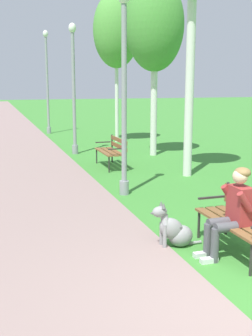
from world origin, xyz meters
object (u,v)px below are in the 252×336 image
object	(u,v)px
park_bench_mid	(113,149)
dog_grey	(174,230)
birch_tree_fourth	(155,26)
birch_tree_fifth	(116,31)
lamp_post_far	(47,81)
lamp_post_near	(124,92)
park_bench_near	(242,218)
lamp_post_mid	(74,88)
person_seated_on_near_bench	(233,209)

from	to	relation	value
park_bench_mid	dog_grey	size ratio (longest dim) A/B	1.81
dog_grey	birch_tree_fourth	bearing A→B (deg)	70.66
park_bench_mid	dog_grey	xyz separation A→B (m)	(-0.81, -6.03, -0.25)
birch_tree_fifth	birch_tree_fourth	bearing A→B (deg)	-86.24
park_bench_mid	lamp_post_far	xyz separation A→B (m)	(-0.62, 8.81, 1.93)
birch_tree_fourth	lamp_post_far	bearing A→B (deg)	108.73
park_bench_mid	lamp_post_near	size ratio (longest dim) A/B	0.36
park_bench_near	birch_tree_fifth	size ratio (longest dim) A/B	0.26
dog_grey	lamp_post_far	bearing A→B (deg)	89.27
park_bench_mid	lamp_post_mid	size ratio (longest dim) A/B	0.35
park_bench_near	lamp_post_mid	size ratio (longest dim) A/B	0.35
park_bench_mid	birch_tree_fifth	distance (m)	6.51
park_bench_near	birch_tree_fifth	distance (m)	12.22
lamp_post_near	lamp_post_far	xyz separation A→B (m)	(-0.02, 11.79, 0.27)
dog_grey	lamp_post_far	distance (m)	15.00
person_seated_on_near_bench	birch_tree_fifth	xyz separation A→B (m)	(1.82, 11.57, 3.68)
park_bench_mid	lamp_post_far	world-z (taller)	lamp_post_far
person_seated_on_near_bench	dog_grey	xyz separation A→B (m)	(-0.61, 0.55, -0.42)
dog_grey	lamp_post_mid	size ratio (longest dim) A/B	0.20
lamp_post_mid	lamp_post_near	bearing A→B (deg)	-90.29
park_bench_near	park_bench_mid	distance (m)	6.49
park_bench_mid	lamp_post_near	distance (m)	3.46
dog_grey	birch_tree_fifth	xyz separation A→B (m)	(2.43, 11.02, 4.10)
lamp_post_near	birch_tree_fourth	bearing A→B (deg)	61.50
park_bench_near	birch_tree_fifth	world-z (taller)	birch_tree_fifth
dog_grey	lamp_post_mid	bearing A→B (deg)	88.45
person_seated_on_near_bench	lamp_post_near	bearing A→B (deg)	96.35
park_bench_mid	person_seated_on_near_bench	xyz separation A→B (m)	(-0.20, -6.58, 0.17)
park_bench_mid	birch_tree_fourth	size ratio (longest dim) A/B	0.27
lamp_post_mid	lamp_post_far	world-z (taller)	lamp_post_far
park_bench_near	lamp_post_far	distance (m)	15.44
lamp_post_far	park_bench_mid	bearing A→B (deg)	-86.00
lamp_post_mid	birch_tree_fifth	size ratio (longest dim) A/B	0.73
park_bench_mid	park_bench_near	bearing A→B (deg)	-89.93
park_bench_near	dog_grey	size ratio (longest dim) A/B	1.81
dog_grey	lamp_post_far	world-z (taller)	lamp_post_far
lamp_post_far	birch_tree_fourth	xyz separation A→B (m)	(2.47, -7.28, 1.68)
lamp_post_far	lamp_post_near	bearing A→B (deg)	-89.92
park_bench_near	lamp_post_mid	world-z (taller)	lamp_post_mid
park_bench_near	person_seated_on_near_bench	distance (m)	0.28
park_bench_near	lamp_post_near	xyz separation A→B (m)	(-0.61, 3.52, 1.66)
birch_tree_fourth	park_bench_mid	bearing A→B (deg)	-140.26
park_bench_near	birch_tree_fourth	bearing A→B (deg)	77.08
park_bench_mid	lamp_post_far	size ratio (longest dim) A/B	0.32
park_bench_mid	birch_tree_fourth	distance (m)	4.34
dog_grey	lamp_post_near	size ratio (longest dim) A/B	0.20
lamp_post_mid	lamp_post_far	xyz separation A→B (m)	(-0.04, 6.22, 0.24)
person_seated_on_near_bench	lamp_post_near	size ratio (longest dim) A/B	0.30
birch_tree_fourth	park_bench_near	bearing A→B (deg)	-102.92
park_bench_mid	lamp_post_near	bearing A→B (deg)	-101.41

